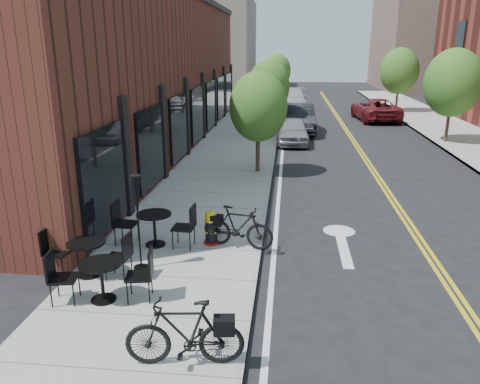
{
  "coord_description": "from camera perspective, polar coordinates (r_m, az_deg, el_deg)",
  "views": [
    {
      "loc": [
        0.56,
        -8.68,
        4.76
      ],
      "look_at": [
        -0.7,
        3.34,
        1.0
      ],
      "focal_mm": 35.0,
      "sensor_mm": 36.0,
      "label": 1
    }
  ],
  "objects": [
    {
      "name": "tree_near_c",
      "position": [
        33.77,
        4.1,
        13.45
      ],
      "size": [
        2.1,
        2.1,
        3.67
      ],
      "color": "#382B1E",
      "rests_on": "sidewalk_near"
    },
    {
      "name": "building_near",
      "position": [
        23.78,
        -11.65,
        13.9
      ],
      "size": [
        5.0,
        28.0,
        7.0
      ],
      "primitive_type": "cube",
      "color": "#4E2719",
      "rests_on": "ground"
    },
    {
      "name": "parked_car_b",
      "position": [
        27.51,
        7.09,
        8.91
      ],
      "size": [
        1.97,
        5.04,
        1.63
      ],
      "primitive_type": "imported",
      "rotation": [
        0.0,
        0.0,
        0.05
      ],
      "color": "black",
      "rests_on": "ground"
    },
    {
      "name": "bistro_set_c",
      "position": [
        11.5,
        -10.4,
        -3.93
      ],
      "size": [
        1.98,
        0.9,
        1.06
      ],
      "rotation": [
        0.0,
        0.0,
        -0.06
      ],
      "color": "black",
      "rests_on": "sidewalk_near"
    },
    {
      "name": "bicycle_left",
      "position": [
        7.35,
        -6.78,
        -16.71
      ],
      "size": [
        1.85,
        0.71,
        1.08
      ],
      "primitive_type": "imported",
      "rotation": [
        0.0,
        0.0,
        -1.46
      ],
      "color": "black",
      "rests_on": "sidewalk_near"
    },
    {
      "name": "fire_hydrant",
      "position": [
        11.48,
        -3.53,
        -4.34
      ],
      "size": [
        0.42,
        0.42,
        0.88
      ],
      "rotation": [
        0.0,
        0.0,
        0.1
      ],
      "color": "maroon",
      "rests_on": "sidewalk_near"
    },
    {
      "name": "ground",
      "position": [
        9.91,
        2.06,
        -11.42
      ],
      "size": [
        120.0,
        120.0,
        0.0
      ],
      "primitive_type": "plane",
      "color": "black",
      "rests_on": "ground"
    },
    {
      "name": "tree_far_b",
      "position": [
        26.01,
        24.53,
        12.02
      ],
      "size": [
        2.8,
        2.8,
        4.62
      ],
      "color": "#382B1E",
      "rests_on": "sidewalk_far"
    },
    {
      "name": "bistro_set_b",
      "position": [
        10.37,
        -18.13,
        -7.17
      ],
      "size": [
        1.86,
        0.86,
        0.99
      ],
      "rotation": [
        0.0,
        0.0,
        -0.08
      ],
      "color": "black",
      "rests_on": "sidewalk_near"
    },
    {
      "name": "tree_near_b",
      "position": [
        25.79,
        3.46,
        12.7
      ],
      "size": [
        2.3,
        2.3,
        3.98
      ],
      "color": "#382B1E",
      "rests_on": "sidewalk_near"
    },
    {
      "name": "bg_building_right",
      "position": [
        60.69,
        21.73,
        17.29
      ],
      "size": [
        10.0,
        16.0,
        12.0
      ],
      "primitive_type": "cube",
      "color": "brown",
      "rests_on": "ground"
    },
    {
      "name": "tree_near_a",
      "position": [
        17.85,
        2.24,
        10.33
      ],
      "size": [
        2.2,
        2.2,
        3.81
      ],
      "color": "#382B1E",
      "rests_on": "sidewalk_near"
    },
    {
      "name": "tree_far_c",
      "position": [
        37.59,
        18.88,
        13.79
      ],
      "size": [
        2.8,
        2.8,
        4.62
      ],
      "color": "#382B1E",
      "rests_on": "sidewalk_far"
    },
    {
      "name": "parked_car_a",
      "position": [
        24.23,
        6.51,
        7.41
      ],
      "size": [
        1.59,
        3.86,
        1.31
      ],
      "primitive_type": "imported",
      "rotation": [
        0.0,
        0.0,
        0.01
      ],
      "color": "gray",
      "rests_on": "ground"
    },
    {
      "name": "patio_umbrella",
      "position": [
        10.02,
        -12.46,
        -1.28
      ],
      "size": [
        0.34,
        0.34,
        2.12
      ],
      "color": "black",
      "rests_on": "sidewalk_near"
    },
    {
      "name": "bistro_set_a",
      "position": [
        9.32,
        -16.52,
        -9.78
      ],
      "size": [
        1.93,
        0.94,
        1.02
      ],
      "rotation": [
        0.0,
        0.0,
        0.17
      ],
      "color": "black",
      "rests_on": "sidewalk_near"
    },
    {
      "name": "bicycle_right",
      "position": [
        11.2,
        -0.18,
        -4.32
      ],
      "size": [
        1.78,
        0.82,
        1.03
      ],
      "primitive_type": "imported",
      "rotation": [
        0.0,
        0.0,
        1.37
      ],
      "color": "black",
      "rests_on": "sidewalk_near"
    },
    {
      "name": "parked_car_far",
      "position": [
        33.2,
        16.16,
        9.65
      ],
      "size": [
        2.93,
        5.51,
        1.47
      ],
      "primitive_type": "imported",
      "rotation": [
        0.0,
        0.0,
        3.24
      ],
      "color": "maroon",
      "rests_on": "ground"
    },
    {
      "name": "bg_building_left",
      "position": [
        57.32,
        -2.75,
        17.5
      ],
      "size": [
        8.0,
        14.0,
        10.0
      ],
      "primitive_type": "cube",
      "color": "#726656",
      "rests_on": "ground"
    },
    {
      "name": "sidewalk_near",
      "position": [
        19.43,
        -1.78,
        3.27
      ],
      "size": [
        4.0,
        70.0,
        0.12
      ],
      "primitive_type": "cube",
      "color": "#9E9B93",
      "rests_on": "ground"
    },
    {
      "name": "tree_near_d",
      "position": [
        41.74,
        4.51,
        14.52
      ],
      "size": [
        2.4,
        2.4,
        4.11
      ],
      "color": "#382B1E",
      "rests_on": "sidewalk_near"
    },
    {
      "name": "parked_car_c",
      "position": [
        38.59,
        6.49,
        11.23
      ],
      "size": [
        2.27,
        5.32,
        1.53
      ],
      "primitive_type": "imported",
      "rotation": [
        0.0,
        0.0,
        -0.02
      ],
      "color": "#B3B4B8",
      "rests_on": "ground"
    }
  ]
}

